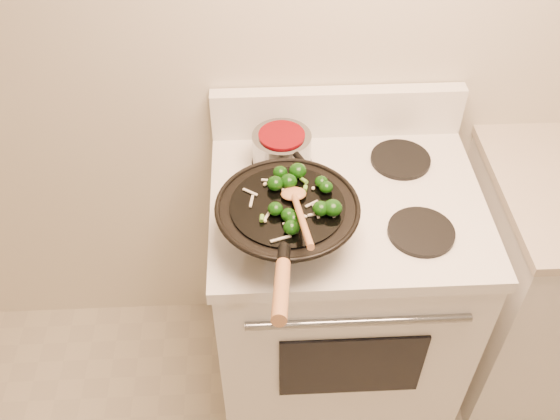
{
  "coord_description": "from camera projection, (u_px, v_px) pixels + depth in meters",
  "views": [
    {
      "loc": [
        -0.38,
        -0.1,
        2.15
      ],
      "look_at": [
        -0.32,
        1.03,
        1.02
      ],
      "focal_mm": 40.0,
      "sensor_mm": 36.0,
      "label": 1
    }
  ],
  "objects": [
    {
      "name": "wok",
      "position": [
        287.0,
        220.0,
        1.61
      ],
      "size": [
        0.37,
        0.62,
        0.23
      ],
      "color": "black",
      "rests_on": "stove"
    },
    {
      "name": "wooden_spoon",
      "position": [
        298.0,
        208.0,
        1.51
      ],
      "size": [
        0.07,
        0.3,
        0.11
      ],
      "color": "#AB6E43",
      "rests_on": "wok"
    },
    {
      "name": "saucepan",
      "position": [
        282.0,
        148.0,
        1.83
      ],
      "size": [
        0.18,
        0.27,
        0.1
      ],
      "color": "gray",
      "rests_on": "stove"
    },
    {
      "name": "stirfry",
      "position": [
        299.0,
        196.0,
        1.57
      ],
      "size": [
        0.25,
        0.26,
        0.04
      ],
      "color": "#0C3307",
      "rests_on": "wok"
    },
    {
      "name": "stove",
      "position": [
        337.0,
        293.0,
        2.09
      ],
      "size": [
        0.78,
        0.67,
        1.08
      ],
      "color": "white",
      "rests_on": "ground"
    }
  ]
}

